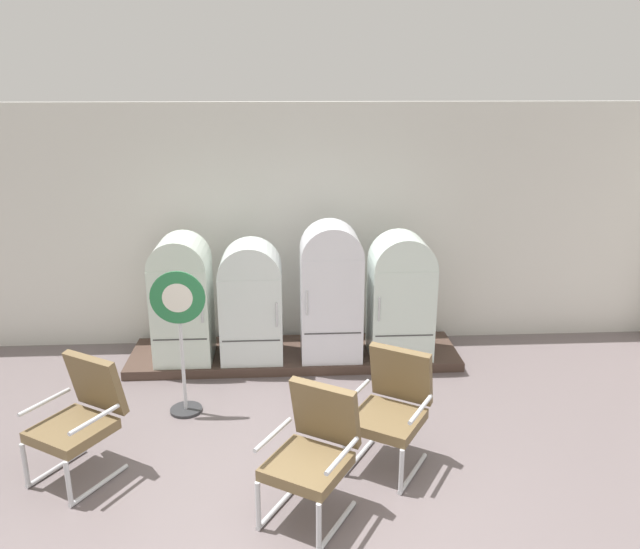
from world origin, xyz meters
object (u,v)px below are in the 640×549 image
armchair_left (81,414)px  refrigerator_1 (251,299)px  armchair_center (314,448)px  refrigerator_3 (401,292)px  armchair_right (392,404)px  refrigerator_2 (331,287)px  refrigerator_0 (182,295)px  sign_stand (181,340)px

armchair_left → refrigerator_1: bearing=56.7°
armchair_left → armchair_center: bearing=-17.7°
armchair_left → armchair_center: (1.90, -0.61, 0.00)m
refrigerator_3 → armchair_right: refrigerator_3 is taller
refrigerator_2 → refrigerator_3: (0.81, 0.00, -0.08)m
refrigerator_0 → refrigerator_1: size_ratio=1.06×
armchair_left → armchair_center: size_ratio=1.00×
armchair_center → sign_stand: 1.99m
refrigerator_0 → armchair_center: (1.36, -2.64, -0.32)m
refrigerator_1 → sign_stand: 1.23m
refrigerator_0 → armchair_left: bearing=-105.0°
armchair_center → armchair_left: bearing=162.3°
refrigerator_2 → armchair_center: 2.66m
armchair_center → refrigerator_2: bearing=82.9°
refrigerator_1 → sign_stand: bearing=-121.0°
armchair_right → sign_stand: 2.15m
refrigerator_1 → refrigerator_3: size_ratio=0.95×
refrigerator_3 → armchair_center: (-1.13, -2.62, -0.31)m
refrigerator_2 → sign_stand: (-1.54, -1.05, -0.16)m
armchair_right → armchair_left: bearing=-179.8°
sign_stand → armchair_right: bearing=-26.4°
armchair_right → refrigerator_0: bearing=135.5°
armchair_right → sign_stand: (-1.91, 0.95, 0.23)m
refrigerator_0 → armchair_right: refrigerator_0 is taller
refrigerator_2 → armchair_right: 2.07m
refrigerator_3 → armchair_center: refrigerator_3 is taller
armchair_left → armchair_right: (2.60, 0.01, 0.00)m
armchair_left → armchair_right: same height
refrigerator_3 → armchair_right: size_ratio=1.42×
refrigerator_0 → refrigerator_2: refrigerator_2 is taller
refrigerator_1 → refrigerator_2: size_ratio=0.87×
refrigerator_0 → armchair_right: size_ratio=1.43×
armchair_center → armchair_right: bearing=41.3°
refrigerator_1 → armchair_left: refrigerator_1 is taller
armchair_left → sign_stand: bearing=54.2°
refrigerator_3 → armchair_left: refrigerator_3 is taller
armchair_right → refrigerator_3: bearing=77.8°
refrigerator_3 → armchair_left: (-3.04, -2.01, -0.31)m
armchair_center → refrigerator_3: bearing=66.6°
refrigerator_1 → sign_stand: sign_stand is taller
refrigerator_1 → armchair_left: (-1.32, -2.01, -0.27)m
armchair_right → armchair_center: (-0.70, -0.61, 0.00)m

